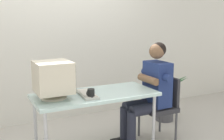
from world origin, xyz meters
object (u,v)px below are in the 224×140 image
(keyboard, at_px, (87,94))
(person_seated, at_px, (150,90))
(office_chair, at_px, (162,104))
(desk_mug, at_px, (91,94))
(crt_monitor, at_px, (53,78))
(potted_plant, at_px, (165,98))
(desk, at_px, (95,98))

(keyboard, distance_m, person_seated, 0.89)
(office_chair, relative_size, desk_mug, 7.46)
(crt_monitor, xyz_separation_m, office_chair, (1.42, 0.02, -0.49))
(keyboard, bearing_deg, crt_monitor, 171.14)
(person_seated, height_order, potted_plant, person_seated)
(crt_monitor, xyz_separation_m, desk_mug, (0.34, -0.20, -0.17))
(crt_monitor, height_order, desk_mug, crt_monitor)
(crt_monitor, xyz_separation_m, potted_plant, (1.87, 0.52, -0.60))
(desk, relative_size, desk_mug, 12.65)
(office_chair, xyz_separation_m, potted_plant, (0.45, 0.50, -0.11))
(crt_monitor, bearing_deg, potted_plant, 15.58)
(keyboard, xyz_separation_m, desk_mug, (-0.01, -0.14, 0.04))
(desk, distance_m, person_seated, 0.77)
(person_seated, bearing_deg, office_chair, 0.00)
(desk, relative_size, crt_monitor, 3.52)
(office_chair, relative_size, potted_plant, 0.97)
(desk, bearing_deg, office_chair, 1.97)
(office_chair, bearing_deg, keyboard, -176.12)
(desk_mug, bearing_deg, office_chair, 11.29)
(crt_monitor, bearing_deg, desk, -1.81)
(potted_plant, distance_m, desk_mug, 1.74)
(office_chair, height_order, person_seated, person_seated)
(potted_plant, bearing_deg, desk, -159.07)
(crt_monitor, height_order, person_seated, person_seated)
(office_chair, height_order, desk_mug, desk_mug)
(desk, height_order, office_chair, office_chair)
(desk, height_order, keyboard, keyboard)
(desk_mug, bearing_deg, person_seated, 13.58)
(desk, distance_m, keyboard, 0.14)
(crt_monitor, height_order, keyboard, crt_monitor)
(potted_plant, bearing_deg, crt_monitor, -164.42)
(desk, bearing_deg, keyboard, -161.21)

